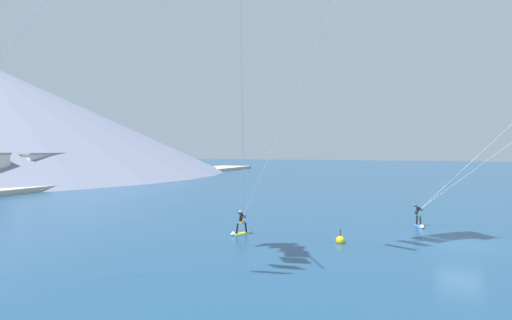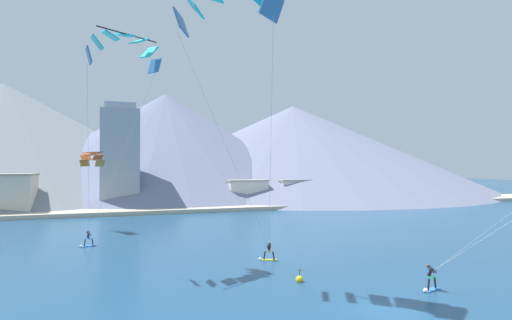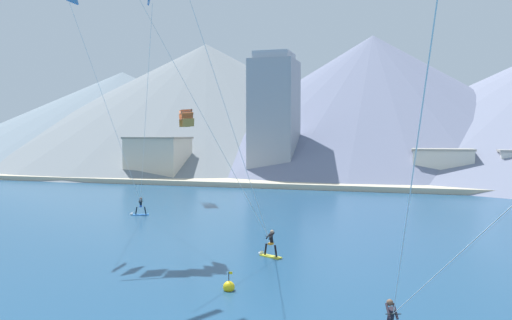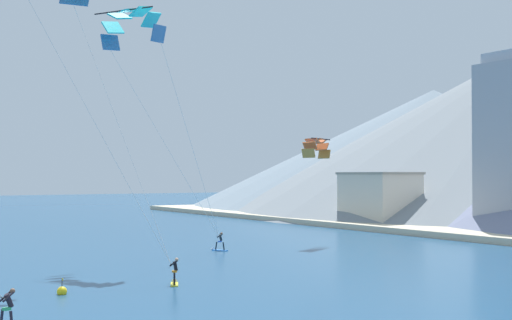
% 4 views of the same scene
% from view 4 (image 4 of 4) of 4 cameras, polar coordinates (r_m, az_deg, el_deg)
% --- Properties ---
extents(kitesurfer_near_lead, '(1.74, 1.11, 1.70)m').
position_cam_4_polar(kitesurfer_near_lead, '(43.74, -6.53, -9.24)').
color(kitesurfer_near_lead, yellow).
rests_on(kitesurfer_near_lead, ground).
extents(kitesurfer_near_trail, '(1.74, 1.11, 1.67)m').
position_cam_4_polar(kitesurfer_near_trail, '(62.60, -3.06, -6.82)').
color(kitesurfer_near_trail, '#337FDB').
rests_on(kitesurfer_near_trail, ground).
extents(kitesurfer_mid_center, '(1.78, 0.90, 1.78)m').
position_cam_4_polar(kitesurfer_mid_center, '(33.17, -19.45, -11.63)').
color(kitesurfer_mid_center, '#337FDB').
rests_on(kitesurfer_mid_center, ground).
extents(parafoil_kite_near_trail, '(6.40, 11.67, 18.11)m').
position_cam_4_polar(parafoil_kite_near_trail, '(56.23, -9.91, 10.64)').
color(parafoil_kite_near_trail, '#2E6CAA').
extents(parafoil_kite_distant_high_outer, '(3.31, 4.39, 1.92)m').
position_cam_4_polar(parafoil_kite_distant_high_outer, '(68.38, 4.84, 1.15)').
color(parafoil_kite_distant_high_outer, '#BD8336').
extents(race_marker_buoy, '(0.56, 0.56, 1.02)m').
position_cam_4_polar(race_marker_buoy, '(41.36, -15.26, -10.11)').
color(race_marker_buoy, yellow).
rests_on(race_marker_buoy, ground).
extents(shore_building_harbour_front, '(9.18, 7.17, 6.96)m').
position_cam_4_polar(shore_building_harbour_front, '(93.16, 9.86, -3.10)').
color(shore_building_harbour_front, beige).
rests_on(shore_building_harbour_front, ground).
extents(mountain_peak_west_ridge, '(100.58, 100.58, 23.95)m').
position_cam_4_polar(mountain_peak_west_ridge, '(149.63, 14.04, 0.89)').
color(mountain_peak_west_ridge, slate).
rests_on(mountain_peak_west_ridge, ground).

